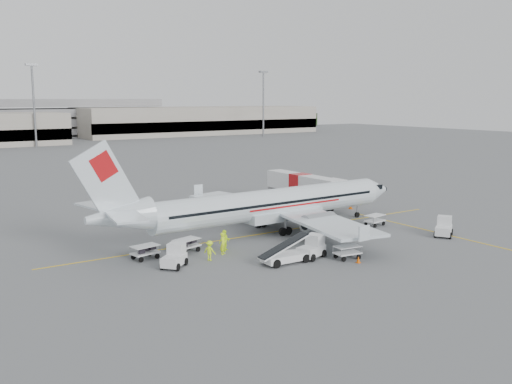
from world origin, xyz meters
TOP-DOWN VIEW (x-y plane):
  - ground at (0.00, 0.00)m, footprint 360.00×360.00m
  - stripe_lead at (0.00, 0.00)m, footprint 44.00×0.20m
  - stripe_cross at (14.00, -8.00)m, footprint 0.20×20.00m
  - terminal_east at (70.00, 145.00)m, footprint 90.00×26.00m
  - parking_garage at (25.00, 160.00)m, footprint 62.00×24.00m
  - mast_center at (5.00, 118.00)m, footprint 3.20×1.20m
  - mast_east at (80.00, 118.00)m, footprint 3.20×1.20m
  - aircraft at (0.87, 0.32)m, footprint 35.26×27.99m
  - jet_bridge at (11.90, 10.07)m, footprint 2.84×14.80m
  - belt_loader at (-4.62, -9.29)m, footprint 5.28×2.10m
  - tug_fore at (13.25, -10.42)m, footprint 2.79×2.50m
  - tug_mid at (-2.00, -9.26)m, footprint 2.77×2.10m
  - tug_aft at (-12.61, -5.44)m, footprint 2.64×2.54m
  - cart_loaded_a at (-9.79, -2.00)m, footprint 2.56×1.93m
  - cart_loaded_b at (-13.55, -2.00)m, footprint 2.42×1.69m
  - cart_empty_a at (0.29, -11.12)m, footprint 2.27×1.50m
  - cart_empty_b at (11.15, -3.45)m, footprint 2.38×1.65m
  - cone_nose at (15.35, 4.70)m, footprint 0.43×0.43m
  - cone_port at (0.59, 18.29)m, footprint 0.42×0.42m
  - cone_stbd at (0.24, -12.47)m, footprint 0.33×0.33m
  - crew_a at (-7.50, -4.28)m, footprint 0.81×0.78m
  - crew_b at (-6.68, -3.20)m, footprint 1.08×1.01m
  - crew_c at (-9.34, -5.28)m, footprint 1.06×1.23m
  - crew_d at (-7.00, -3.58)m, footprint 1.02×0.50m

SIDE VIEW (x-z plane):
  - ground at x=0.00m, z-range 0.00..0.00m
  - stripe_lead at x=0.00m, z-range 0.00..0.01m
  - stripe_cross at x=14.00m, z-range 0.00..0.01m
  - cone_stbd at x=0.24m, z-range 0.00..0.54m
  - cone_port at x=0.59m, z-range 0.00..0.69m
  - cone_nose at x=15.35m, z-range 0.00..0.71m
  - cart_empty_a at x=0.29m, z-range 0.00..1.11m
  - cart_empty_b at x=11.15m, z-range 0.00..1.14m
  - cart_loaded_b at x=-13.55m, z-range 0.00..1.16m
  - cart_loaded_a at x=-9.79m, z-range 0.00..1.19m
  - crew_c at x=-9.34m, z-range 0.00..1.65m
  - crew_d at x=-7.00m, z-range 0.00..1.67m
  - crew_b at x=-6.68m, z-range 0.00..1.78m
  - tug_aft at x=-12.61m, z-range 0.00..1.80m
  - crew_a at x=-7.50m, z-range 0.00..1.87m
  - tug_fore at x=13.25m, z-range 0.00..1.88m
  - tug_mid at x=-2.00m, z-range 0.00..1.90m
  - belt_loader at x=-4.62m, z-range 0.00..2.83m
  - jet_bridge at x=11.90m, z-range 0.00..3.88m
  - aircraft at x=0.87m, z-range 0.00..9.52m
  - terminal_east at x=70.00m, z-range 0.00..10.00m
  - parking_garage at x=25.00m, z-range 0.00..14.00m
  - mast_center at x=5.00m, z-range 0.00..22.00m
  - mast_east at x=80.00m, z-range 0.00..22.00m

